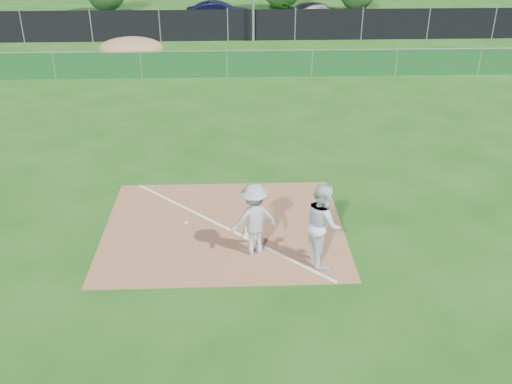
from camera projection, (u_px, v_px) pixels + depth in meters
ground at (226, 112)px, 22.46m from camera, size 90.00×90.00×0.00m
infield_dirt at (224, 227)px, 14.43m from camera, size 6.00×5.00×0.02m
foul_line at (224, 227)px, 14.43m from camera, size 5.01×5.01×0.01m
green_fence at (227, 65)px, 26.64m from camera, size 44.00×0.05×1.20m
dirt_mound at (131, 49)px, 29.59m from camera, size 3.38×2.60×1.17m
black_fence at (228, 25)px, 33.63m from camera, size 46.00×0.04×1.80m
parking_lot at (228, 25)px, 38.49m from camera, size 46.00×9.00×0.01m
first_base at (252, 233)px, 14.07m from camera, size 0.46×0.46×0.08m
play_at_first at (254, 219)px, 13.02m from camera, size 2.24×0.93×1.75m
runner at (322, 224)px, 12.68m from camera, size 0.91×1.07×1.95m
car_left at (130, 19)px, 36.63m from camera, size 4.33×3.06×1.37m
car_mid at (220, 13)px, 38.24m from camera, size 4.53×1.71×1.48m
car_right at (318, 13)px, 38.71m from camera, size 4.99×3.43×1.34m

